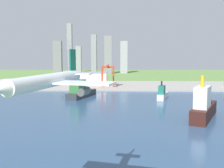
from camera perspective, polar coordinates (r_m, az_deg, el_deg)
The scene contains 10 objects.
ground_plane at distance 283.25m, azimuth 3.76°, elevation -4.94°, with size 2400.00×2400.00×0.00m, color #638B45.
water_bay at distance 224.71m, azimuth 4.30°, elevation -7.87°, with size 840.00×360.00×0.15m, color #2D4C70.
industrial_pier at distance 470.89m, azimuth 2.96°, elevation -0.32°, with size 840.00×140.00×2.50m, color #9E9A92.
airplane_landing at distance 77.64m, azimuth -13.47°, elevation 0.59°, with size 37.65×42.84×13.22m.
cargo_ship at distance 239.89m, azimuth 19.09°, elevation -4.72°, with size 39.11×61.27×38.21m.
ferry_boat at distance 336.49m, azimuth 10.80°, elevation -2.13°, with size 19.29×36.34×23.07m.
container_barge at distance 345.48m, azimuth -6.84°, elevation -1.49°, with size 33.17×61.65×29.61m.
port_crane_red at distance 437.14m, azimuth -0.91°, elevation 2.82°, with size 21.14×44.90×36.76m.
warehouse_main at distance 482.40m, azimuth -4.13°, elevation 1.28°, with size 52.46×38.47×21.70m.
distant_skyline at distance 808.67m, azimuth -4.28°, elevation 6.23°, with size 222.53×61.63×151.58m.
Camera 1 is at (-10.08, 22.26, 54.65)m, focal length 42.53 mm.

